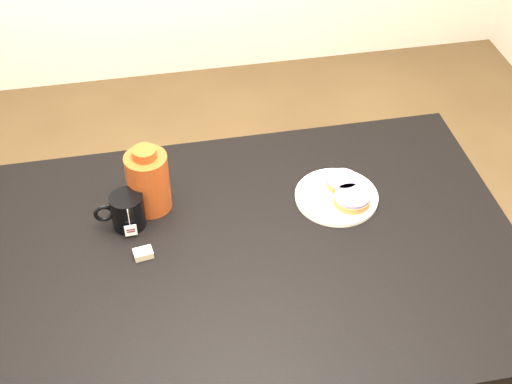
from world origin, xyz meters
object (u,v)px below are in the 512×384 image
Objects in this scene: table at (237,276)px; plate at (336,196)px; bagel_back at (343,182)px; teabag_pouch at (143,253)px; mug at (127,211)px; bagel_package at (148,181)px; bagel_front at (352,199)px.

plate reaches higher than table.
teabag_pouch is (-0.54, -0.14, -0.02)m from bagel_back.
mug is (-0.56, -0.03, 0.02)m from bagel_back.
bagel_package is (0.06, 0.06, 0.04)m from mug.
bagel_front is at bearing -49.55° from plate.
bagel_back is 0.67× the size of mug.
plate is 0.49m from bagel_package.
bagel_back is 0.56m from teabag_pouch.
mug is at bearing -135.92° from bagel_package.
bagel_back is at bearing 29.03° from table.
bagel_front is (0.03, -0.04, 0.02)m from plate.
bagel_back is 0.07m from bagel_front.
mug is (-0.25, 0.15, 0.13)m from table.
bagel_front reaches higher than teabag_pouch.
bagel_package is at bearing 172.11° from plate.
bagel_front is at bearing -85.77° from bagel_back.
bagel_front is 2.18× the size of teabag_pouch.
table is at bearing -161.55° from bagel_front.
bagel_front is at bearing 18.45° from table.
plate is 0.52m from teabag_pouch.
bagel_back is 1.91× the size of teabag_pouch.
bagel_package is at bearing 131.82° from table.
mug is at bearing 175.83° from bagel_front.
table is 0.34m from plate.
bagel_front is (0.32, 0.11, 0.11)m from table.
mug is 2.83× the size of teabag_pouch.
table is 31.11× the size of teabag_pouch.
table is 0.33m from bagel_package.
mug is at bearing 103.65° from teabag_pouch.
plate is (0.29, 0.14, 0.09)m from table.
mug is at bearing -177.28° from bagel_back.
bagel_back is at bearing 94.23° from bagel_front.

